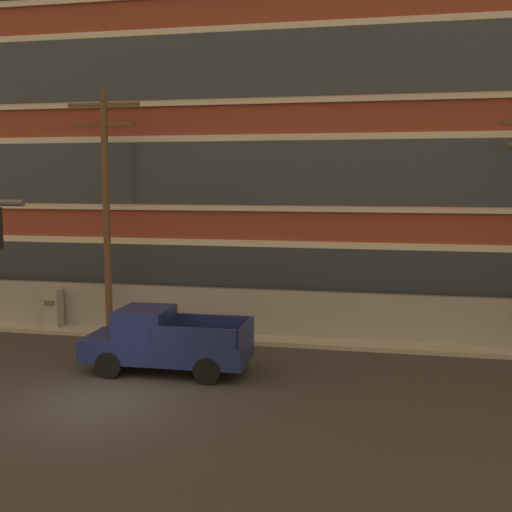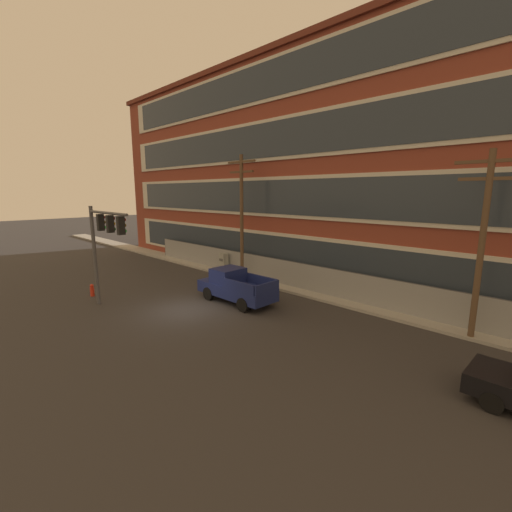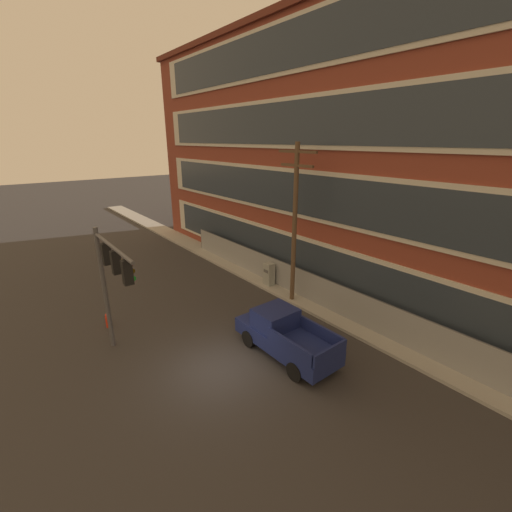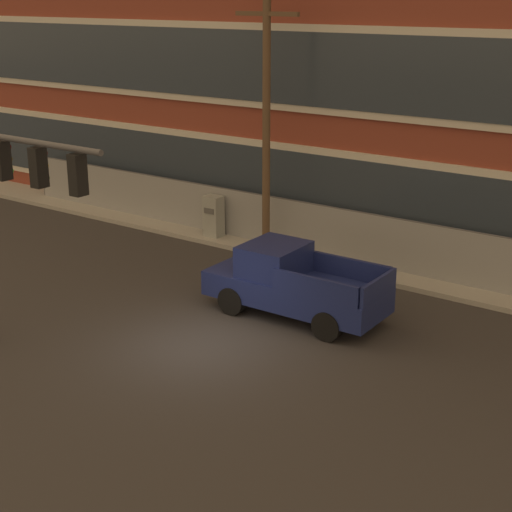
{
  "view_description": "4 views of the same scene",
  "coord_description": "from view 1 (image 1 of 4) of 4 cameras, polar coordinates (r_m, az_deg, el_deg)",
  "views": [
    {
      "loc": [
        7.58,
        -15.21,
        5.95
      ],
      "look_at": [
        3.25,
        5.29,
        3.4
      ],
      "focal_mm": 45.0,
      "sensor_mm": 36.0,
      "label": 1
    },
    {
      "loc": [
        15.61,
        -10.08,
        6.48
      ],
      "look_at": [
        2.98,
        2.62,
        3.13
      ],
      "focal_mm": 24.0,
      "sensor_mm": 36.0,
      "label": 2
    },
    {
      "loc": [
        10.56,
        -6.12,
        9.22
      ],
      "look_at": [
        -2.37,
        3.91,
        3.62
      ],
      "focal_mm": 24.0,
      "sensor_mm": 36.0,
      "label": 3
    },
    {
      "loc": [
        11.71,
        -13.98,
        8.56
      ],
      "look_at": [
        0.38,
        1.92,
        1.96
      ],
      "focal_mm": 55.0,
      "sensor_mm": 36.0,
      "label": 4
    }
  ],
  "objects": [
    {
      "name": "ground_plane",
      "position": [
        18.01,
        -14.05,
        -12.57
      ],
      "size": [
        160.0,
        160.0,
        0.0
      ],
      "primitive_type": "plane",
      "color": "#333030"
    },
    {
      "name": "sidewalk_building_side",
      "position": [
        24.7,
        -6.34,
        -6.85
      ],
      "size": [
        80.0,
        1.88,
        0.16
      ],
      "primitive_type": "cube",
      "color": "#9E9B93",
      "rests_on": "ground"
    },
    {
      "name": "brick_mill_building",
      "position": [
        28.52,
        3.71,
        11.32
      ],
      "size": [
        52.46,
        9.46,
        16.25
      ],
      "color": "brown",
      "rests_on": "ground"
    },
    {
      "name": "chain_link_fence",
      "position": [
        24.4,
        -4.71,
        -4.89
      ],
      "size": [
        31.41,
        0.06,
        1.89
      ],
      "color": "gray",
      "rests_on": "ground"
    },
    {
      "name": "pickup_truck_navy",
      "position": [
        20.08,
        -8.21,
        -7.59
      ],
      "size": [
        5.15,
        2.09,
        1.97
      ],
      "color": "navy",
      "rests_on": "ground"
    },
    {
      "name": "utility_pole_near_corner",
      "position": [
        24.49,
        -13.18,
        4.7
      ],
      "size": [
        2.75,
        0.26,
        9.11
      ],
      "color": "brown",
      "rests_on": "ground"
    },
    {
      "name": "electrical_cabinet",
      "position": [
        26.37,
        -17.59,
        -4.6
      ],
      "size": [
        0.63,
        0.53,
        1.64
      ],
      "color": "#939993",
      "rests_on": "ground"
    }
  ]
}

